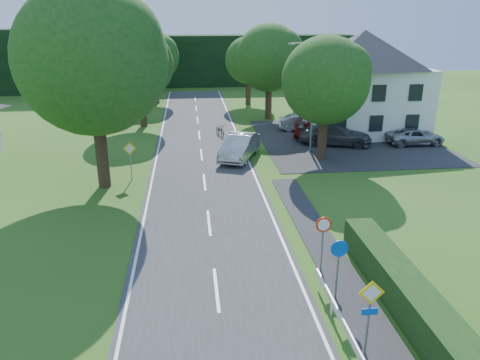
{
  "coord_description": "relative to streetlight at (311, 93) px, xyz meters",
  "views": [
    {
      "loc": [
        -0.77,
        -3.22,
        9.83
      ],
      "look_at": [
        1.6,
        18.44,
        2.07
      ],
      "focal_mm": 35.0,
      "sensor_mm": 36.0,
      "label": 1
    }
  ],
  "objects": [
    {
      "name": "road",
      "position": [
        -8.06,
        -10.0,
        -4.44
      ],
      "size": [
        7.0,
        80.0,
        0.04
      ],
      "primitive_type": "cube",
      "color": "#333235",
      "rests_on": "ground"
    },
    {
      "name": "parking_pad",
      "position": [
        3.94,
        3.0,
        -4.44
      ],
      "size": [
        14.0,
        16.0,
        0.04
      ],
      "primitive_type": "cube",
      "color": "#252528",
      "rests_on": "ground"
    },
    {
      "name": "line_edge_left",
      "position": [
        -11.31,
        -10.0,
        -4.42
      ],
      "size": [
        0.12,
        80.0,
        0.01
      ],
      "primitive_type": "cube",
      "color": "white",
      "rests_on": "road"
    },
    {
      "name": "line_edge_right",
      "position": [
        -4.81,
        -10.0,
        -4.42
      ],
      "size": [
        0.12,
        80.0,
        0.01
      ],
      "primitive_type": "cube",
      "color": "white",
      "rests_on": "road"
    },
    {
      "name": "line_centre",
      "position": [
        -8.06,
        -10.0,
        -4.42
      ],
      "size": [
        0.12,
        80.0,
        0.01
      ],
      "primitive_type": null,
      "color": "white",
      "rests_on": "road"
    },
    {
      "name": "tree_main",
      "position": [
        -14.06,
        -6.0,
        1.36
      ],
      "size": [
        9.4,
        9.4,
        11.64
      ],
      "primitive_type": null,
      "color": "#1B4815",
      "rests_on": "ground"
    },
    {
      "name": "tree_left_far",
      "position": [
        -13.06,
        10.0,
        -0.17
      ],
      "size": [
        7.0,
        7.0,
        8.58
      ],
      "primitive_type": null,
      "color": "#1B4815",
      "rests_on": "ground"
    },
    {
      "name": "tree_right_far",
      "position": [
        -1.06,
        12.0,
        0.08
      ],
      "size": [
        7.4,
        7.4,
        9.09
      ],
      "primitive_type": null,
      "color": "#1B4815",
      "rests_on": "ground"
    },
    {
      "name": "tree_left_back",
      "position": [
        -12.56,
        22.0,
        -0.43
      ],
      "size": [
        6.6,
        6.6,
        8.07
      ],
      "primitive_type": null,
      "color": "#1B4815",
      "rests_on": "ground"
    },
    {
      "name": "tree_right_back",
      "position": [
        -2.06,
        20.0,
        -0.68
      ],
      "size": [
        6.2,
        6.2,
        7.56
      ],
      "primitive_type": null,
      "color": "#1B4815",
      "rests_on": "ground"
    },
    {
      "name": "tree_right_mid",
      "position": [
        0.44,
        -2.0,
        -0.17
      ],
      "size": [
        7.0,
        7.0,
        8.58
      ],
      "primitive_type": null,
      "color": "#1B4815",
      "rests_on": "ground"
    },
    {
      "name": "treeline_right",
      "position": [
        -0.06,
        36.0,
        -0.96
      ],
      "size": [
        30.0,
        5.0,
        7.0
      ],
      "primitive_type": "cube",
      "color": "black",
      "rests_on": "ground"
    },
    {
      "name": "house_white",
      "position": [
        5.94,
        6.0,
        -0.06
      ],
      "size": [
        10.6,
        8.4,
        8.6
      ],
      "color": "silver",
      "rests_on": "ground"
    },
    {
      "name": "streetlight",
      "position": [
        0.0,
        0.0,
        0.0
      ],
      "size": [
        2.03,
        0.18,
        8.0
      ],
      "color": "slate",
      "rests_on": "ground"
    },
    {
      "name": "sign_priority_right",
      "position": [
        -3.76,
        -22.02,
        -2.67
      ],
      "size": [
        0.78,
        0.09,
        2.59
      ],
      "color": "slate",
      "rests_on": "ground"
    },
    {
      "name": "sign_roundabout",
      "position": [
        -3.76,
        -19.02,
        -2.79
      ],
      "size": [
        0.64,
        0.08,
        2.37
      ],
      "color": "slate",
      "rests_on": "ground"
    },
    {
      "name": "sign_speed_limit",
      "position": [
        -3.76,
        -17.03,
        -2.7
      ],
      "size": [
        0.64,
        0.11,
        2.37
      ],
      "color": "slate",
      "rests_on": "ground"
    },
    {
      "name": "sign_priority_left",
      "position": [
        -12.56,
        -5.02,
        -2.75
      ],
      "size": [
        0.78,
        0.09,
        2.44
      ],
      "color": "slate",
      "rests_on": "ground"
    },
    {
      "name": "moving_car",
      "position": [
        -5.36,
        -1.18,
        -3.57
      ],
      "size": [
        3.63,
        5.51,
        1.72
      ],
      "primitive_type": "imported",
      "rotation": [
        0.0,
        0.0,
        -0.38
      ],
      "color": "#B0B0B4",
      "rests_on": "road"
    },
    {
      "name": "motorcycle",
      "position": [
        -6.26,
        5.73,
        -3.93
      ],
      "size": [
        1.11,
        1.98,
        0.99
      ],
      "primitive_type": "imported",
      "rotation": [
        0.0,
        0.0,
        0.26
      ],
      "color": "black",
      "rests_on": "road"
    },
    {
      "name": "parked_car_red",
      "position": [
        2.07,
        3.0,
        -3.57
      ],
      "size": [
        5.35,
        3.31,
        1.7
      ],
      "primitive_type": "imported",
      "rotation": [
        0.0,
        0.0,
        1.29
      ],
      "color": "#660B0B",
      "rests_on": "parking_pad"
    },
    {
      "name": "parked_car_silver_a",
      "position": [
        1.22,
        6.63,
        -3.7
      ],
      "size": [
        4.58,
        2.26,
        1.44
      ],
      "primitive_type": "imported",
      "rotation": [
        0.0,
        0.0,
        1.4
      ],
      "color": "#B7B7BC",
      "rests_on": "parking_pad"
    },
    {
      "name": "parked_car_grey",
      "position": [
        2.57,
        1.75,
        -3.6
      ],
      "size": [
        6.11,
        3.98,
        1.65
      ],
      "primitive_type": "imported",
      "rotation": [
        0.0,
        0.0,
        1.25
      ],
      "color": "#494B4E",
      "rests_on": "parking_pad"
    },
    {
      "name": "parked_car_silver_b",
      "position": [
        8.92,
        1.08,
        -3.79
      ],
      "size": [
        4.55,
        2.13,
        1.26
      ],
      "primitive_type": "imported",
      "rotation": [
        0.0,
        0.0,
        1.58
      ],
      "color": "#A3A2A9",
      "rests_on": "parking_pad"
    },
    {
      "name": "parasol",
      "position": [
        0.59,
        2.79,
        -3.55
      ],
      "size": [
        2.25,
        2.27,
        1.75
      ],
      "primitive_type": "imported",
      "rotation": [
        0.0,
        0.0,
        -0.19
      ],
      "color": "#A30D27",
      "rests_on": "parking_pad"
    }
  ]
}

